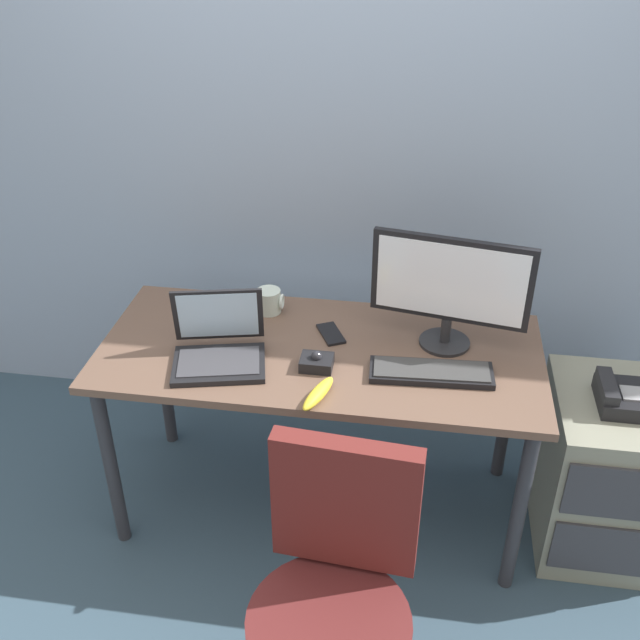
{
  "coord_description": "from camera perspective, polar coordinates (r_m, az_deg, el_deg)",
  "views": [
    {
      "loc": [
        0.32,
        -2.12,
        2.2
      ],
      "look_at": [
        0.0,
        0.0,
        0.87
      ],
      "focal_mm": 41.35,
      "sensor_mm": 36.0,
      "label": 1
    }
  ],
  "objects": [
    {
      "name": "keyboard",
      "position": [
        2.48,
        8.6,
        -4.0
      ],
      "size": [
        0.42,
        0.16,
        0.03
      ],
      "color": "black",
      "rests_on": "desk"
    },
    {
      "name": "file_cabinet",
      "position": [
        2.93,
        20.98,
        -10.82
      ],
      "size": [
        0.42,
        0.53,
        0.63
      ],
      "color": "gray",
      "rests_on": "ground"
    },
    {
      "name": "desk",
      "position": [
        2.64,
        0.0,
        -3.76
      ],
      "size": [
        1.55,
        0.69,
        0.75
      ],
      "color": "brown",
      "rests_on": "ground"
    },
    {
      "name": "laptop",
      "position": [
        2.53,
        -7.85,
        -1.99
      ],
      "size": [
        0.36,
        0.33,
        0.24
      ],
      "color": "black",
      "rests_on": "desk"
    },
    {
      "name": "cell_phone",
      "position": [
        2.67,
        0.85,
        -1.07
      ],
      "size": [
        0.12,
        0.16,
        0.01
      ],
      "primitive_type": "cube",
      "rotation": [
        0.0,
        0.0,
        0.47
      ],
      "color": "black",
      "rests_on": "desk"
    },
    {
      "name": "ground_plane",
      "position": [
        3.08,
        0.0,
        -13.94
      ],
      "size": [
        8.0,
        8.0,
        0.0
      ],
      "primitive_type": "plane",
      "color": "#354A5A"
    },
    {
      "name": "back_wall",
      "position": [
        2.95,
        2.11,
        15.98
      ],
      "size": [
        6.0,
        0.1,
        2.8
      ],
      "primitive_type": "cube",
      "color": "#8EA0B9",
      "rests_on": "ground"
    },
    {
      "name": "office_chair",
      "position": [
        2.18,
        1.03,
        -22.21
      ],
      "size": [
        0.52,
        0.52,
        0.96
      ],
      "color": "black",
      "rests_on": "ground"
    },
    {
      "name": "banana",
      "position": [
        2.35,
        -0.14,
        -5.71
      ],
      "size": [
        0.1,
        0.19,
        0.04
      ],
      "primitive_type": "ellipsoid",
      "rotation": [
        0.0,
        0.0,
        1.24
      ],
      "color": "yellow",
      "rests_on": "desk"
    },
    {
      "name": "desk_phone",
      "position": [
        2.71,
        22.28,
        -5.5
      ],
      "size": [
        0.17,
        0.2,
        0.09
      ],
      "color": "black",
      "rests_on": "file_cabinet"
    },
    {
      "name": "monitor_main",
      "position": [
        2.53,
        10.05,
        2.61
      ],
      "size": [
        0.54,
        0.18,
        0.41
      ],
      "color": "#262628",
      "rests_on": "desk"
    },
    {
      "name": "coffee_mug",
      "position": [
        2.79,
        -3.93,
        1.48
      ],
      "size": [
        0.1,
        0.09,
        0.09
      ],
      "color": "silver",
      "rests_on": "desk"
    },
    {
      "name": "trackball_mouse",
      "position": [
        2.49,
        -0.26,
        -3.26
      ],
      "size": [
        0.11,
        0.09,
        0.07
      ],
      "color": "black",
      "rests_on": "desk"
    }
  ]
}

